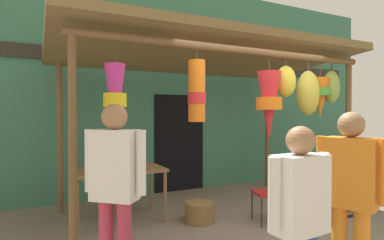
# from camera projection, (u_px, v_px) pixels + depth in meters

# --- Properties ---
(ground_plane) EXTENTS (30.00, 30.00, 0.00)m
(ground_plane) POSITION_uv_depth(u_px,v_px,m) (261.00, 232.00, 4.28)
(ground_plane) COLOR #756656
(shop_facade) EXTENTS (10.54, 0.29, 4.31)m
(shop_facade) POSITION_uv_depth(u_px,v_px,m) (179.00, 88.00, 6.72)
(shop_facade) COLOR #387056
(shop_facade) RESTS_ON ground_plane
(market_stall_canopy) EXTENTS (4.76, 2.53, 2.75)m
(market_stall_canopy) POSITION_uv_depth(u_px,v_px,m) (218.00, 66.00, 5.00)
(market_stall_canopy) COLOR brown
(market_stall_canopy) RESTS_ON ground_plane
(display_table) EXTENTS (1.33, 0.74, 0.79)m
(display_table) POSITION_uv_depth(u_px,v_px,m) (118.00, 174.00, 4.68)
(display_table) COLOR brown
(display_table) RESTS_ON ground_plane
(flower_heap_on_table) EXTENTS (0.59, 0.41, 0.11)m
(flower_heap_on_table) POSITION_uv_depth(u_px,v_px,m) (121.00, 164.00, 4.73)
(flower_heap_on_table) COLOR pink
(flower_heap_on_table) RESTS_ON display_table
(folding_chair) EXTENTS (0.49, 0.49, 0.84)m
(folding_chair) POSITION_uv_depth(u_px,v_px,m) (273.00, 188.00, 4.68)
(folding_chair) COLOR #AD1E1E
(folding_chair) RESTS_ON ground_plane
(wicker_basket_by_table) EXTENTS (0.45, 0.45, 0.29)m
(wicker_basket_by_table) POSITION_uv_depth(u_px,v_px,m) (200.00, 212.00, 4.70)
(wicker_basket_by_table) COLOR brown
(wicker_basket_by_table) RESTS_ON ground_plane
(parked_bicycle) EXTENTS (1.75, 0.44, 0.92)m
(parked_bicycle) POSITION_uv_depth(u_px,v_px,m) (373.00, 191.00, 5.13)
(parked_bicycle) COLOR black
(parked_bicycle) RESTS_ON ground_plane
(customer_foreground) EXTENTS (0.35, 0.56, 1.62)m
(customer_foreground) POSITION_uv_depth(u_px,v_px,m) (351.00, 189.00, 2.72)
(customer_foreground) COLOR orange
(customer_foreground) RESTS_ON ground_plane
(shopper_by_bananas) EXTENTS (0.47, 0.43, 1.69)m
(shopper_by_bananas) POSITION_uv_depth(u_px,v_px,m) (115.00, 181.00, 2.81)
(shopper_by_bananas) COLOR #B23347
(shopper_by_bananas) RESTS_ON ground_plane
(passerby_at_right) EXTENTS (0.59, 0.25, 1.52)m
(passerby_at_right) POSITION_uv_depth(u_px,v_px,m) (300.00, 214.00, 2.26)
(passerby_at_right) COLOR #2D5193
(passerby_at_right) RESTS_ON ground_plane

